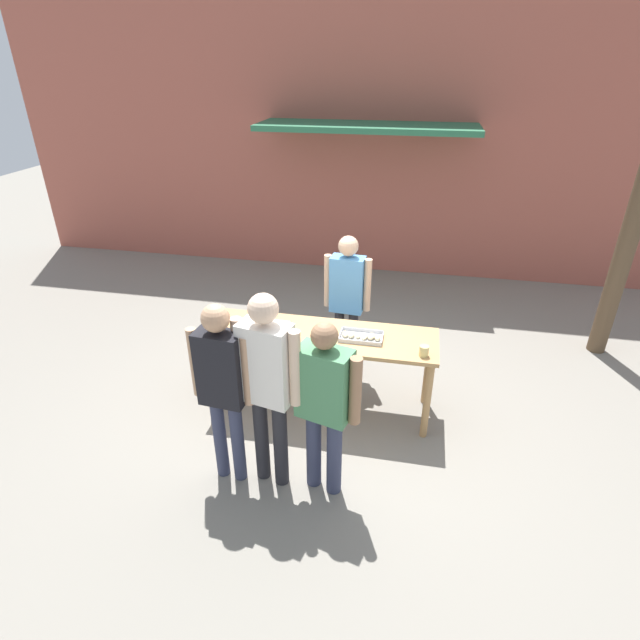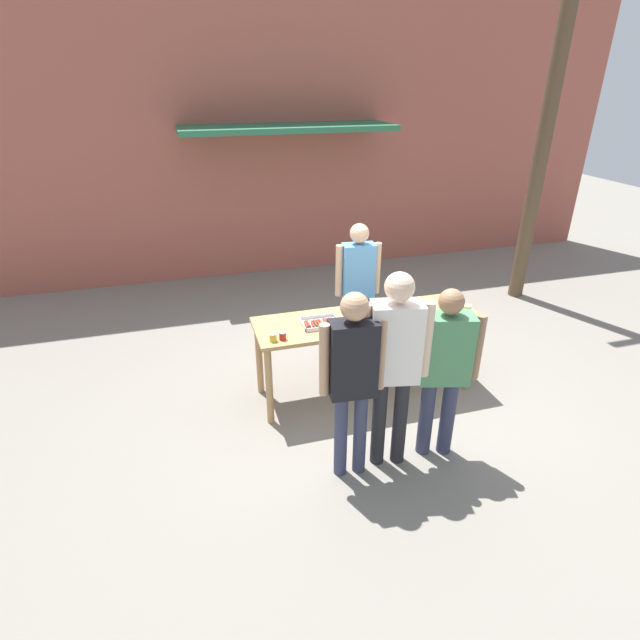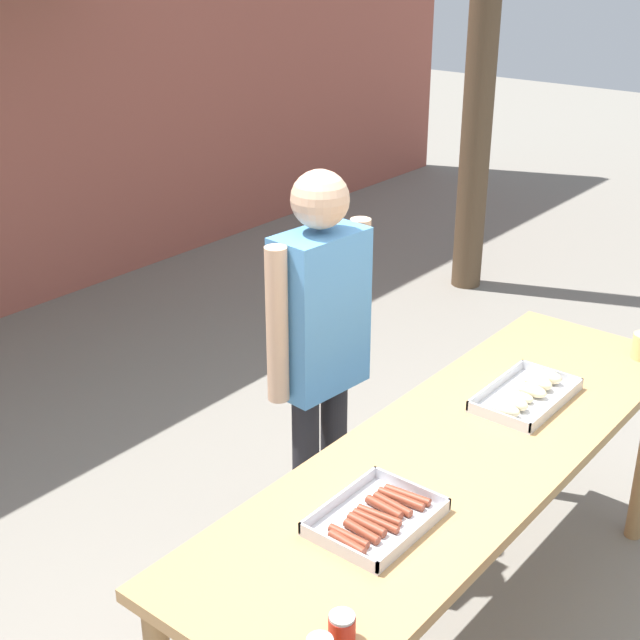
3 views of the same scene
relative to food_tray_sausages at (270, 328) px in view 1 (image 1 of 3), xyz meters
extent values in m
plane|color=gray|center=(0.51, 0.02, -0.90)|extent=(24.00, 24.00, 0.00)
cube|color=#A85647|center=(0.51, 4.02, 1.35)|extent=(12.00, 0.12, 4.50)
cube|color=#2D704C|center=(0.51, 3.47, 1.50)|extent=(3.20, 1.00, 0.08)
cube|color=tan|center=(0.51, 0.02, -0.04)|extent=(2.31, 0.68, 0.04)
cylinder|color=tan|center=(-0.58, -0.26, -0.48)|extent=(0.07, 0.07, 0.84)
cylinder|color=tan|center=(1.60, -0.26, -0.48)|extent=(0.07, 0.07, 0.84)
cylinder|color=tan|center=(-0.58, 0.30, -0.48)|extent=(0.07, 0.07, 0.84)
cylinder|color=tan|center=(1.60, 0.30, -0.48)|extent=(0.07, 0.07, 0.84)
cube|color=silver|center=(0.00, 0.00, -0.01)|extent=(0.37, 0.27, 0.01)
cube|color=silver|center=(0.00, -0.13, 0.01)|extent=(0.37, 0.01, 0.03)
cube|color=silver|center=(0.00, 0.13, 0.01)|extent=(0.37, 0.01, 0.03)
cube|color=silver|center=(-0.18, 0.00, 0.01)|extent=(0.01, 0.27, 0.03)
cube|color=silver|center=(0.18, 0.00, 0.01)|extent=(0.01, 0.27, 0.03)
cylinder|color=brown|center=(-0.15, -0.01, 0.01)|extent=(0.04, 0.12, 0.03)
cylinder|color=brown|center=(-0.12, 0.01, 0.01)|extent=(0.03, 0.13, 0.03)
cylinder|color=brown|center=(-0.08, -0.01, 0.01)|extent=(0.04, 0.12, 0.03)
cylinder|color=brown|center=(-0.05, 0.00, 0.01)|extent=(0.03, 0.13, 0.03)
cylinder|color=brown|center=(-0.01, -0.01, 0.00)|extent=(0.03, 0.15, 0.02)
cylinder|color=brown|center=(0.01, 0.00, 0.00)|extent=(0.04, 0.14, 0.02)
cylinder|color=brown|center=(0.05, 0.01, 0.01)|extent=(0.04, 0.13, 0.03)
cylinder|color=brown|center=(0.08, 0.00, 0.01)|extent=(0.04, 0.14, 0.03)
cylinder|color=brown|center=(0.12, 0.00, 0.01)|extent=(0.03, 0.15, 0.03)
cylinder|color=brown|center=(0.14, -0.01, 0.01)|extent=(0.04, 0.15, 0.03)
cube|color=silver|center=(0.92, 0.00, -0.01)|extent=(0.42, 0.25, 0.01)
cube|color=silver|center=(0.92, -0.12, 0.01)|extent=(0.42, 0.01, 0.03)
cube|color=silver|center=(0.92, 0.12, 0.01)|extent=(0.42, 0.01, 0.03)
cube|color=silver|center=(0.71, 0.00, 0.01)|extent=(0.01, 0.25, 0.03)
cube|color=silver|center=(1.13, 0.00, 0.01)|extent=(0.01, 0.25, 0.03)
ellipsoid|color=beige|center=(0.76, 0.00, 0.02)|extent=(0.08, 0.12, 0.05)
ellipsoid|color=beige|center=(0.82, 0.00, 0.02)|extent=(0.06, 0.11, 0.05)
ellipsoid|color=beige|center=(0.89, 0.00, 0.01)|extent=(0.06, 0.10, 0.03)
ellipsoid|color=beige|center=(0.95, 0.00, 0.01)|extent=(0.06, 0.12, 0.04)
ellipsoid|color=beige|center=(1.02, 0.00, 0.02)|extent=(0.07, 0.12, 0.05)
ellipsoid|color=beige|center=(1.08, -0.01, 0.02)|extent=(0.06, 0.11, 0.05)
cylinder|color=gold|center=(-0.52, -0.21, 0.02)|extent=(0.07, 0.07, 0.07)
cylinder|color=#B2B2B7|center=(-0.52, -0.21, 0.06)|extent=(0.06, 0.06, 0.01)
cylinder|color=#B22319|center=(-0.42, -0.20, 0.02)|extent=(0.07, 0.07, 0.07)
cylinder|color=#B2B2B7|center=(-0.42, -0.20, 0.06)|extent=(0.06, 0.06, 0.01)
cylinder|color=#DBC67A|center=(1.52, -0.20, 0.04)|extent=(0.09, 0.09, 0.10)
cylinder|color=#232328|center=(0.58, 0.75, -0.50)|extent=(0.11, 0.11, 0.79)
cylinder|color=#232328|center=(0.75, 0.74, -0.50)|extent=(0.11, 0.11, 0.79)
cube|color=#5193D1|center=(0.67, 0.75, 0.21)|extent=(0.38, 0.23, 0.63)
sphere|color=#DBAD89|center=(0.67, 0.75, 0.65)|extent=(0.22, 0.22, 0.22)
cylinder|color=#DBAD89|center=(0.44, 0.77, 0.23)|extent=(0.08, 0.08, 0.60)
cylinder|color=#DBAD89|center=(0.89, 0.73, 0.23)|extent=(0.08, 0.08, 0.60)
cylinder|color=#333851|center=(0.02, -1.13, -0.49)|extent=(0.11, 0.11, 0.81)
cylinder|color=#333851|center=(-0.14, -1.11, -0.49)|extent=(0.11, 0.11, 0.81)
cube|color=black|center=(-0.06, -1.12, 0.24)|extent=(0.39, 0.24, 0.64)
sphere|color=tan|center=(-0.06, -1.12, 0.68)|extent=(0.22, 0.22, 0.22)
cylinder|color=tan|center=(0.16, -1.14, 0.25)|extent=(0.08, 0.08, 0.61)
cylinder|color=tan|center=(-0.29, -1.10, 0.25)|extent=(0.08, 0.08, 0.61)
cylinder|color=#333851|center=(0.86, -1.11, -0.51)|extent=(0.13, 0.13, 0.77)
cylinder|color=#333851|center=(0.67, -1.06, -0.51)|extent=(0.13, 0.13, 0.77)
cube|color=#478456|center=(0.76, -1.09, 0.18)|extent=(0.47, 0.34, 0.61)
sphere|color=#936B4C|center=(0.76, -1.09, 0.61)|extent=(0.21, 0.21, 0.21)
cylinder|color=#936B4C|center=(1.01, -1.16, 0.20)|extent=(0.10, 0.10, 0.58)
cylinder|color=#936B4C|center=(0.51, -1.02, 0.20)|extent=(0.10, 0.10, 0.58)
cylinder|color=#232328|center=(0.40, -1.11, -0.46)|extent=(0.12, 0.12, 0.86)
cylinder|color=#232328|center=(0.22, -1.07, -0.46)|extent=(0.12, 0.12, 0.86)
cube|color=silver|center=(0.31, -1.09, 0.31)|extent=(0.45, 0.31, 0.68)
sphere|color=beige|center=(0.31, -1.09, 0.78)|extent=(0.23, 0.23, 0.23)
cylinder|color=beige|center=(0.55, -1.14, 0.33)|extent=(0.09, 0.09, 0.65)
cylinder|color=beige|center=(0.06, -1.03, 0.33)|extent=(0.09, 0.09, 0.65)
camera|label=1|loc=(1.36, -4.19, 2.42)|focal=28.00mm
camera|label=2|loc=(-1.23, -4.25, 2.22)|focal=28.00mm
camera|label=3|loc=(-1.72, -1.19, 1.56)|focal=50.00mm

